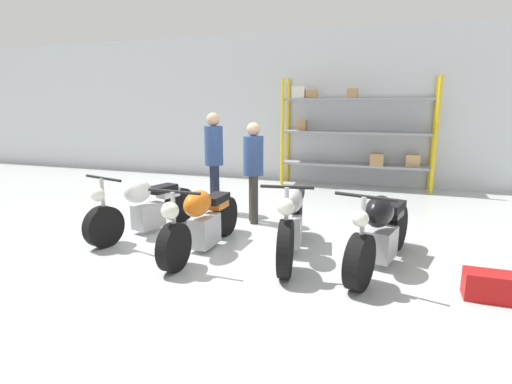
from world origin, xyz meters
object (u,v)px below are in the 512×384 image
(toolbox, at_px, (488,286))
(person_near_rack, at_px, (253,165))
(shelving_rack, at_px, (355,132))
(motorcycle_silver, at_px, (292,220))
(person_browsing, at_px, (214,154))
(motorcycle_black, at_px, (381,232))
(motorcycle_white, at_px, (145,207))
(motorcycle_orange, at_px, (202,221))

(toolbox, bearing_deg, person_near_rack, 149.91)
(shelving_rack, relative_size, motorcycle_silver, 1.70)
(shelving_rack, bearing_deg, person_browsing, -124.33)
(person_browsing, bearing_deg, motorcycle_black, 113.13)
(motorcycle_white, distance_m, person_near_rack, 1.80)
(motorcycle_white, bearing_deg, motorcycle_silver, 100.56)
(motorcycle_white, distance_m, person_browsing, 1.65)
(motorcycle_orange, bearing_deg, toolbox, 86.25)
(motorcycle_silver, relative_size, motorcycle_black, 1.00)
(motorcycle_orange, distance_m, motorcycle_black, 2.23)
(motorcycle_orange, height_order, person_browsing, person_browsing)
(motorcycle_black, xyz_separation_m, person_near_rack, (-2.02, 1.27, 0.52))
(motorcycle_silver, distance_m, toolbox, 2.22)
(motorcycle_black, relative_size, person_near_rack, 1.24)
(motorcycle_black, distance_m, person_browsing, 3.37)
(shelving_rack, height_order, motorcycle_black, shelving_rack)
(motorcycle_silver, bearing_deg, toolbox, 67.64)
(shelving_rack, relative_size, person_browsing, 1.94)
(motorcycle_black, bearing_deg, motorcycle_white, -78.78)
(motorcycle_orange, height_order, motorcycle_black, motorcycle_black)
(shelving_rack, relative_size, person_near_rack, 2.11)
(motorcycle_orange, relative_size, motorcycle_black, 0.99)
(toolbox, bearing_deg, motorcycle_white, 170.81)
(shelving_rack, xyz_separation_m, motorcycle_orange, (-1.46, -4.94, -0.87))
(motorcycle_silver, height_order, toolbox, motorcycle_silver)
(motorcycle_white, bearing_deg, motorcycle_orange, 85.75)
(motorcycle_silver, distance_m, person_near_rack, 1.63)
(motorcycle_orange, distance_m, motorcycle_silver, 1.16)
(person_browsing, xyz_separation_m, toolbox, (3.93, -2.15, -0.90))
(person_browsing, height_order, toolbox, person_browsing)
(motorcycle_white, bearing_deg, motorcycle_black, 101.51)
(shelving_rack, height_order, person_browsing, shelving_rack)
(motorcycle_white, xyz_separation_m, motorcycle_orange, (1.14, -0.40, 0.01))
(motorcycle_silver, bearing_deg, person_browsing, -140.12)
(motorcycle_black, bearing_deg, person_near_rack, -107.44)
(shelving_rack, xyz_separation_m, motorcycle_black, (0.76, -4.74, -0.85))
(motorcycle_orange, height_order, motorcycle_silver, motorcycle_silver)
(shelving_rack, xyz_separation_m, motorcycle_white, (-2.60, -4.54, -0.88))
(motorcycle_orange, bearing_deg, motorcycle_silver, 102.75)
(person_browsing, xyz_separation_m, person_near_rack, (0.86, -0.38, -0.09))
(motorcycle_white, xyz_separation_m, motorcycle_black, (3.36, -0.20, 0.03))
(person_browsing, distance_m, toolbox, 4.57)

